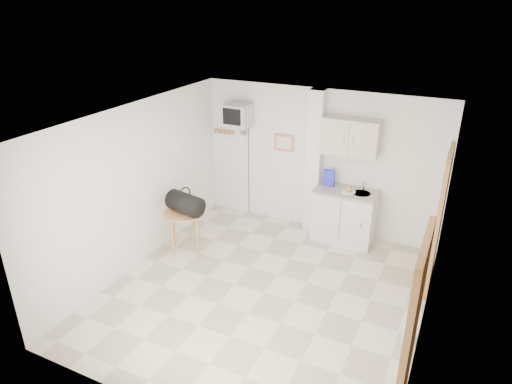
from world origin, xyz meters
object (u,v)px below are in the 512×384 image
at_px(crt_television, 238,116).
at_px(duffel_bag, 185,203).
at_px(round_table, 184,217).
at_px(water_bottle, 408,331).

xyz_separation_m(crt_television, duffel_bag, (-0.16, -1.51, -1.07)).
distance_m(crt_television, round_table, 2.02).
relative_size(duffel_bag, water_bottle, 1.84).
height_order(round_table, duffel_bag, duffel_bag).
relative_size(crt_television, water_bottle, 6.11).
distance_m(duffel_bag, water_bottle, 3.72).
bearing_deg(crt_television, round_table, -97.56).
distance_m(crt_television, duffel_bag, 1.86).
bearing_deg(crt_television, duffel_bag, -95.98).
height_order(crt_television, round_table, crt_television).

